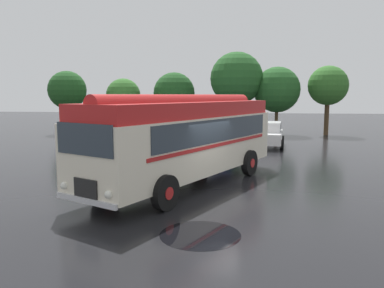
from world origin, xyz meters
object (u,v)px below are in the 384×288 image
object	(u,v)px
car_near_left	(145,131)
car_mid_right	(223,133)
vintage_bus	(187,136)
car_far_right	(269,134)
box_van	(112,124)
car_mid_left	(186,133)

from	to	relation	value
car_near_left	car_mid_right	size ratio (longest dim) A/B	1.00
vintage_bus	car_mid_right	size ratio (longest dim) A/B	2.32
car_near_left	car_far_right	world-z (taller)	same
vintage_bus	car_near_left	size ratio (longest dim) A/B	2.31
car_mid_right	box_van	bearing A→B (deg)	175.59
car_near_left	car_far_right	bearing A→B (deg)	-6.40
car_mid_right	box_van	size ratio (longest dim) A/B	0.75
vintage_bus	car_far_right	xyz separation A→B (m)	(4.03, 11.34, -1.05)
car_mid_left	car_far_right	distance (m)	5.66
car_far_right	car_mid_right	bearing A→B (deg)	171.36
car_near_left	car_mid_left	bearing A→B (deg)	-14.99
box_van	vintage_bus	bearing A→B (deg)	-59.80
car_far_right	box_van	size ratio (longest dim) A/B	0.75
vintage_bus	car_far_right	world-z (taller)	vintage_bus
box_van	car_near_left	bearing A→B (deg)	-2.72
car_far_right	car_mid_left	bearing A→B (deg)	178.45
car_mid_left	car_mid_right	bearing A→B (deg)	7.12
vintage_bus	box_van	bearing A→B (deg)	120.20
car_near_left	car_far_right	distance (m)	8.81
car_mid_left	box_van	distance (m)	5.72
car_mid_right	car_far_right	xyz separation A→B (m)	(3.11, -0.47, 0.00)
car_near_left	car_mid_left	distance (m)	3.21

